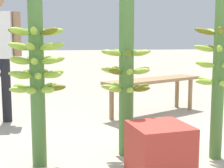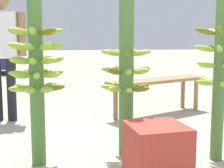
% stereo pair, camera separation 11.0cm
% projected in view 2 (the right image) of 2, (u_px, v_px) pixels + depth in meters
% --- Properties ---
extents(banana_stalk_left, '(0.45, 0.45, 1.73)m').
position_uv_depth(banana_stalk_left, '(36.00, 60.00, 2.46)').
color(banana_stalk_left, '#4C7A38').
rests_on(banana_stalk_left, ground_plane).
extents(banana_stalk_center, '(0.45, 0.45, 1.42)m').
position_uv_depth(banana_stalk_center, '(126.00, 74.00, 2.70)').
color(banana_stalk_center, '#4C7A38').
rests_on(banana_stalk_center, ground_plane).
extents(banana_stalk_right, '(0.44, 0.44, 1.49)m').
position_uv_depth(banana_stalk_right, '(220.00, 68.00, 2.57)').
color(banana_stalk_right, '#4C7A38').
rests_on(banana_stalk_right, ground_plane).
extents(vendor_person, '(0.61, 0.29, 1.62)m').
position_uv_depth(vendor_person, '(2.00, 45.00, 3.89)').
color(vendor_person, black).
rests_on(vendor_person, ground_plane).
extents(market_bench, '(1.58, 0.87, 0.50)m').
position_uv_depth(market_bench, '(158.00, 85.00, 4.29)').
color(market_bench, '#99754C').
rests_on(market_bench, ground_plane).
extents(produce_crate, '(0.41, 0.41, 0.41)m').
position_uv_depth(produce_crate, '(157.00, 152.00, 2.27)').
color(produce_crate, '#B2382D').
rests_on(produce_crate, ground_plane).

